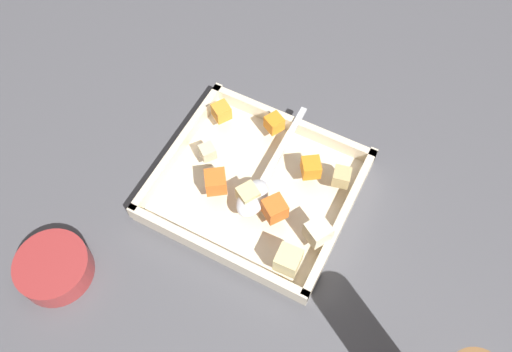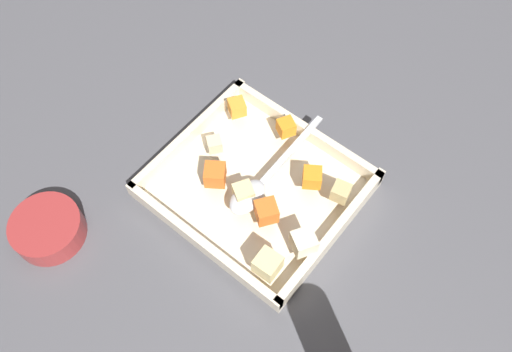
# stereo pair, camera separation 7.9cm
# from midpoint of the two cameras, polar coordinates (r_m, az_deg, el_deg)

# --- Properties ---
(ground_plane) EXTENTS (4.00, 4.00, 0.00)m
(ground_plane) POSITION_cam_midpoint_polar(r_m,az_deg,el_deg) (0.83, 3.89, -2.58)
(ground_plane) COLOR #4C4C51
(baking_dish) EXTENTS (0.29, 0.27, 0.04)m
(baking_dish) POSITION_cam_midpoint_polar(r_m,az_deg,el_deg) (0.83, 2.73, -1.59)
(baking_dish) COLOR beige
(baking_dish) RESTS_ON ground_plane
(carrot_chunk_rim_edge) EXTENTS (0.04, 0.04, 0.03)m
(carrot_chunk_rim_edge) POSITION_cam_midpoint_polar(r_m,az_deg,el_deg) (0.79, 8.94, -0.39)
(carrot_chunk_rim_edge) COLOR orange
(carrot_chunk_rim_edge) RESTS_ON baking_dish
(carrot_chunk_mid_left) EXTENTS (0.03, 0.03, 0.03)m
(carrot_chunk_mid_left) POSITION_cam_midpoint_polar(r_m,az_deg,el_deg) (0.84, 5.98, 5.07)
(carrot_chunk_mid_left) COLOR orange
(carrot_chunk_mid_left) RESTS_ON baking_dish
(carrot_chunk_far_left) EXTENTS (0.04, 0.04, 0.03)m
(carrot_chunk_far_left) POSITION_cam_midpoint_polar(r_m,az_deg,el_deg) (0.86, 0.56, 7.27)
(carrot_chunk_far_left) COLOR orange
(carrot_chunk_far_left) RESTS_ON baking_dish
(carrot_chunk_near_spoon) EXTENTS (0.04, 0.04, 0.03)m
(carrot_chunk_near_spoon) POSITION_cam_midpoint_polar(r_m,az_deg,el_deg) (0.76, 4.12, -4.13)
(carrot_chunk_near_spoon) COLOR orange
(carrot_chunk_near_spoon) RESTS_ON baking_dish
(carrot_chunk_under_handle) EXTENTS (0.04, 0.04, 0.03)m
(carrot_chunk_under_handle) POSITION_cam_midpoint_polar(r_m,az_deg,el_deg) (0.79, -1.62, -0.11)
(carrot_chunk_under_handle) COLOR orange
(carrot_chunk_under_handle) RESTS_ON baking_dish
(potato_chunk_mid_right) EXTENTS (0.03, 0.03, 0.02)m
(potato_chunk_mid_right) POSITION_cam_midpoint_polar(r_m,az_deg,el_deg) (0.82, -1.84, 3.21)
(potato_chunk_mid_right) COLOR beige
(potato_chunk_mid_right) RESTS_ON baking_dish
(potato_chunk_back_center) EXTENTS (0.03, 0.03, 0.03)m
(potato_chunk_back_center) POSITION_cam_midpoint_polar(r_m,az_deg,el_deg) (0.73, 4.42, -9.82)
(potato_chunk_back_center) COLOR #E0CC89
(potato_chunk_back_center) RESTS_ON baking_dish
(potato_chunk_heap_top) EXTENTS (0.03, 0.03, 0.03)m
(potato_chunk_heap_top) POSITION_cam_midpoint_polar(r_m,az_deg,el_deg) (0.79, 12.03, -1.96)
(potato_chunk_heap_top) COLOR tan
(potato_chunk_heap_top) RESTS_ON baking_dish
(potato_chunk_corner_ne) EXTENTS (0.04, 0.04, 0.03)m
(potato_chunk_corner_ne) POSITION_cam_midpoint_polar(r_m,az_deg,el_deg) (0.77, 1.55, -2.14)
(potato_chunk_corner_ne) COLOR #E0CC89
(potato_chunk_corner_ne) RESTS_ON baking_dish
(potato_chunk_corner_nw) EXTENTS (0.04, 0.04, 0.03)m
(potato_chunk_corner_nw) POSITION_cam_midpoint_polar(r_m,az_deg,el_deg) (0.75, 8.27, -7.40)
(potato_chunk_corner_nw) COLOR beige
(potato_chunk_corner_nw) RESTS_ON baking_dish
(serving_spoon) EXTENTS (0.04, 0.22, 0.02)m
(serving_spoon) POSITION_cam_midpoint_polar(r_m,az_deg,el_deg) (0.78, 2.58, -1.88)
(serving_spoon) COLOR silver
(serving_spoon) RESTS_ON baking_dish
(small_prep_bowl) EXTENTS (0.11, 0.11, 0.04)m
(small_prep_bowl) POSITION_cam_midpoint_polar(r_m,az_deg,el_deg) (0.83, -19.17, -5.68)
(small_prep_bowl) COLOR maroon
(small_prep_bowl) RESTS_ON ground_plane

